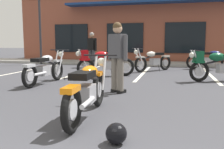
{
  "coord_description": "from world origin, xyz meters",
  "views": [
    {
      "loc": [
        1.16,
        -0.93,
        1.21
      ],
      "look_at": [
        -0.07,
        3.97,
        0.55
      ],
      "focal_mm": 39.77,
      "sensor_mm": 36.0,
      "label": 1
    }
  ],
  "objects_px": {
    "motorcycle_green_cafe_racer": "(212,59)",
    "parking_lot_lamp_post": "(38,2)",
    "motorcycle_foreground_classic": "(88,89)",
    "motorcycle_black_cruiser": "(45,68)",
    "helmet_on_pavement": "(116,134)",
    "motorcycle_blue_standard": "(218,64)",
    "motorcycle_silver_naked": "(153,60)",
    "motorcycle_red_sportbike": "(103,62)",
    "person_in_shorts_foreground": "(117,53)",
    "person_by_back_row": "(92,48)"
  },
  "relations": [
    {
      "from": "person_in_shorts_foreground",
      "to": "helmet_on_pavement",
      "type": "height_order",
      "value": "person_in_shorts_foreground"
    },
    {
      "from": "motorcycle_silver_naked",
      "to": "person_in_shorts_foreground",
      "type": "height_order",
      "value": "person_in_shorts_foreground"
    },
    {
      "from": "person_in_shorts_foreground",
      "to": "person_by_back_row",
      "type": "height_order",
      "value": "same"
    },
    {
      "from": "motorcycle_red_sportbike",
      "to": "parking_lot_lamp_post",
      "type": "relative_size",
      "value": 0.37
    },
    {
      "from": "motorcycle_silver_naked",
      "to": "motorcycle_blue_standard",
      "type": "bearing_deg",
      "value": -45.76
    },
    {
      "from": "motorcycle_green_cafe_racer",
      "to": "parking_lot_lamp_post",
      "type": "bearing_deg",
      "value": 176.13
    },
    {
      "from": "motorcycle_green_cafe_racer",
      "to": "helmet_on_pavement",
      "type": "distance_m",
      "value": 9.08
    },
    {
      "from": "helmet_on_pavement",
      "to": "motorcycle_foreground_classic",
      "type": "bearing_deg",
      "value": 126.04
    },
    {
      "from": "motorcycle_red_sportbike",
      "to": "person_in_shorts_foreground",
      "type": "height_order",
      "value": "person_in_shorts_foreground"
    },
    {
      "from": "motorcycle_green_cafe_racer",
      "to": "helmet_on_pavement",
      "type": "height_order",
      "value": "motorcycle_green_cafe_racer"
    },
    {
      "from": "motorcycle_green_cafe_racer",
      "to": "parking_lot_lamp_post",
      "type": "relative_size",
      "value": 0.41
    },
    {
      "from": "motorcycle_silver_naked",
      "to": "helmet_on_pavement",
      "type": "relative_size",
      "value": 6.7
    },
    {
      "from": "motorcycle_foreground_classic",
      "to": "parking_lot_lamp_post",
      "type": "relative_size",
      "value": 0.41
    },
    {
      "from": "motorcycle_green_cafe_racer",
      "to": "person_by_back_row",
      "type": "relative_size",
      "value": 1.26
    },
    {
      "from": "motorcycle_silver_naked",
      "to": "person_in_shorts_foreground",
      "type": "xyz_separation_m",
      "value": [
        -0.45,
        -4.7,
        0.49
      ]
    },
    {
      "from": "motorcycle_silver_naked",
      "to": "motorcycle_blue_standard",
      "type": "height_order",
      "value": "same"
    },
    {
      "from": "motorcycle_foreground_classic",
      "to": "motorcycle_red_sportbike",
      "type": "distance_m",
      "value": 4.73
    },
    {
      "from": "motorcycle_foreground_classic",
      "to": "motorcycle_black_cruiser",
      "type": "xyz_separation_m",
      "value": [
        -2.29,
        2.76,
        0.0
      ]
    },
    {
      "from": "motorcycle_black_cruiser",
      "to": "motorcycle_silver_naked",
      "type": "bearing_deg",
      "value": 54.73
    },
    {
      "from": "motorcycle_blue_standard",
      "to": "parking_lot_lamp_post",
      "type": "height_order",
      "value": "parking_lot_lamp_post"
    },
    {
      "from": "motorcycle_foreground_classic",
      "to": "motorcycle_red_sportbike",
      "type": "xyz_separation_m",
      "value": [
        -1.08,
        4.6,
        0.07
      ]
    },
    {
      "from": "motorcycle_red_sportbike",
      "to": "person_by_back_row",
      "type": "bearing_deg",
      "value": 115.24
    },
    {
      "from": "motorcycle_foreground_classic",
      "to": "motorcycle_blue_standard",
      "type": "xyz_separation_m",
      "value": [
        2.66,
        4.47,
        0.07
      ]
    },
    {
      "from": "motorcycle_silver_naked",
      "to": "motorcycle_blue_standard",
      "type": "relative_size",
      "value": 0.87
    },
    {
      "from": "helmet_on_pavement",
      "to": "parking_lot_lamp_post",
      "type": "xyz_separation_m",
      "value": [
        -6.45,
        9.39,
        3.19
      ]
    },
    {
      "from": "motorcycle_black_cruiser",
      "to": "motorcycle_green_cafe_racer",
      "type": "relative_size",
      "value": 1.0
    },
    {
      "from": "motorcycle_red_sportbike",
      "to": "motorcycle_blue_standard",
      "type": "height_order",
      "value": "same"
    },
    {
      "from": "motorcycle_black_cruiser",
      "to": "motorcycle_green_cafe_racer",
      "type": "height_order",
      "value": "same"
    },
    {
      "from": "helmet_on_pavement",
      "to": "motorcycle_black_cruiser",
      "type": "bearing_deg",
      "value": 128.84
    },
    {
      "from": "motorcycle_green_cafe_racer",
      "to": "person_by_back_row",
      "type": "distance_m",
      "value": 5.44
    },
    {
      "from": "motorcycle_red_sportbike",
      "to": "motorcycle_black_cruiser",
      "type": "height_order",
      "value": "same"
    },
    {
      "from": "motorcycle_red_sportbike",
      "to": "motorcycle_black_cruiser",
      "type": "xyz_separation_m",
      "value": [
        -1.22,
        -1.84,
        -0.07
      ]
    },
    {
      "from": "motorcycle_silver_naked",
      "to": "motorcycle_green_cafe_racer",
      "type": "relative_size",
      "value": 0.83
    },
    {
      "from": "person_in_shorts_foreground",
      "to": "person_by_back_row",
      "type": "xyz_separation_m",
      "value": [
        -2.52,
        5.59,
        0.0
      ]
    },
    {
      "from": "motorcycle_foreground_classic",
      "to": "helmet_on_pavement",
      "type": "height_order",
      "value": "motorcycle_foreground_classic"
    },
    {
      "from": "motorcycle_blue_standard",
      "to": "helmet_on_pavement",
      "type": "height_order",
      "value": "motorcycle_blue_standard"
    },
    {
      "from": "motorcycle_silver_naked",
      "to": "parking_lot_lamp_post",
      "type": "bearing_deg",
      "value": 164.51
    },
    {
      "from": "motorcycle_silver_naked",
      "to": "parking_lot_lamp_post",
      "type": "xyz_separation_m",
      "value": [
        -6.25,
        1.73,
        2.86
      ]
    },
    {
      "from": "motorcycle_blue_standard",
      "to": "helmet_on_pavement",
      "type": "xyz_separation_m",
      "value": [
        -1.96,
        -5.43,
        -0.4
      ]
    },
    {
      "from": "motorcycle_black_cruiser",
      "to": "parking_lot_lamp_post",
      "type": "relative_size",
      "value": 0.41
    },
    {
      "from": "motorcycle_black_cruiser",
      "to": "person_by_back_row",
      "type": "xyz_separation_m",
      "value": [
        -0.19,
        4.83,
        0.49
      ]
    },
    {
      "from": "helmet_on_pavement",
      "to": "parking_lot_lamp_post",
      "type": "bearing_deg",
      "value": 124.51
    },
    {
      "from": "motorcycle_blue_standard",
      "to": "motorcycle_green_cafe_racer",
      "type": "height_order",
      "value": "same"
    },
    {
      "from": "motorcycle_silver_naked",
      "to": "person_by_back_row",
      "type": "distance_m",
      "value": 3.14
    },
    {
      "from": "motorcycle_foreground_classic",
      "to": "motorcycle_red_sportbike",
      "type": "relative_size",
      "value": 1.1
    },
    {
      "from": "motorcycle_blue_standard",
      "to": "motorcycle_silver_naked",
      "type": "bearing_deg",
      "value": 134.24
    },
    {
      "from": "motorcycle_black_cruiser",
      "to": "helmet_on_pavement",
      "type": "bearing_deg",
      "value": -51.16
    },
    {
      "from": "motorcycle_foreground_classic",
      "to": "helmet_on_pavement",
      "type": "relative_size",
      "value": 8.11
    },
    {
      "from": "motorcycle_black_cruiser",
      "to": "helmet_on_pavement",
      "type": "height_order",
      "value": "motorcycle_black_cruiser"
    },
    {
      "from": "motorcycle_silver_naked",
      "to": "motorcycle_green_cafe_racer",
      "type": "height_order",
      "value": "same"
    }
  ]
}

